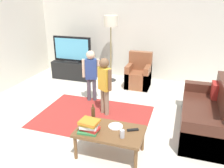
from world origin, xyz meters
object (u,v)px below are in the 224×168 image
armchair (139,76)px  plate (116,126)px  child_center (105,81)px  child_near_tv (91,71)px  tv (72,50)px  tv_stand (74,70)px  coffee_table (110,133)px  couch (211,116)px  book_stack (89,126)px  floor_lamp (111,25)px  soda_can (122,134)px  bottle (93,116)px  tv_remote (133,130)px

armchair → plate: (0.22, -2.77, 0.13)m
armchair → child_center: 1.79m
child_near_tv → tv: bearing=131.5°
armchair → plate: size_ratio=4.09×
tv_stand → coffee_table: tv_stand is taller
couch → plate: couch is taller
child_center → coffee_table: child_center is taller
couch → book_stack: bearing=-143.4°
armchair → floor_lamp: floor_lamp is taller
tv_stand → tv: bearing=-90.0°
child_center → soda_can: bearing=-61.0°
tv_stand → plate: tv_stand is taller
child_near_tv → armchair: bearing=54.9°
child_near_tv → child_center: size_ratio=0.99×
bottle → child_near_tv: bearing=113.7°
armchair → bottle: size_ratio=2.69×
tv_stand → couch: 3.96m
floor_lamp → coffee_table: (1.00, -3.08, -1.17)m
coffee_table → book_stack: size_ratio=3.26×
floor_lamp → couch: bearing=-37.7°
tv → tv_remote: tv is taller
book_stack → child_near_tv: bearing=111.7°
child_near_tv → book_stack: child_near_tv is taller
bottle → coffee_table: bearing=-18.4°
book_stack → tv_remote: 0.64m
tv → floor_lamp: floor_lamp is taller
tv → child_center: (1.57, -1.72, -0.14)m
tv_stand → armchair: size_ratio=1.33×
armchair → child_center: bearing=-101.1°
tv → child_center: size_ratio=0.94×
tv → coffee_table: 3.61m
soda_can → tv_remote: bearing=65.6°
child_near_tv → tv_remote: bearing=-50.5°
child_center → bottle: size_ratio=3.50×
coffee_table → tv_stand: bearing=125.3°
bottle → tv_remote: 0.63m
bottle → plate: bottle is taller
plate → armchair: bearing=94.5°
child_near_tv → soda_can: child_near_tv is taller
couch → coffee_table: couch is taller
child_near_tv → child_center: bearing=-46.0°
child_near_tv → coffee_table: (1.01, -1.71, -0.33)m
child_near_tv → coffee_table: bearing=-59.5°
couch → armchair: 2.38m
armchair → coffee_table: bearing=-86.6°
tv → child_near_tv: (1.07, -1.21, -0.15)m
tv → bottle: bearing=-57.8°
coffee_table → bottle: 0.37m
bottle → soda_can: size_ratio=2.79×
tv → coffee_table: tv is taller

